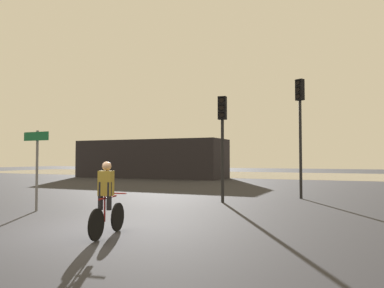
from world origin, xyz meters
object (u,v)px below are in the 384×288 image
(distant_building, at_px, (150,159))
(traffic_light_center, at_px, (222,128))
(traffic_light_far_right, at_px, (300,116))
(direction_sign_post, at_px, (37,158))
(cyclist, at_px, (107,198))

(distant_building, xyz_separation_m, traffic_light_center, (12.29, -15.40, 1.20))
(distant_building, bearing_deg, traffic_light_far_right, -40.63)
(traffic_light_far_right, relative_size, direction_sign_post, 1.95)
(traffic_light_center, bearing_deg, direction_sign_post, 39.14)
(traffic_light_far_right, bearing_deg, traffic_light_center, 73.41)
(direction_sign_post, height_order, cyclist, direction_sign_post)
(direction_sign_post, bearing_deg, traffic_light_far_right, -131.83)
(distant_building, relative_size, traffic_light_far_right, 2.68)
(direction_sign_post, relative_size, cyclist, 1.54)
(distant_building, relative_size, traffic_light_center, 3.32)
(cyclist, bearing_deg, distant_building, 107.12)
(distant_building, xyz_separation_m, direction_sign_post, (7.61, -20.13, 0.02))
(traffic_light_center, relative_size, direction_sign_post, 1.58)
(traffic_light_center, xyz_separation_m, traffic_light_far_right, (2.56, 2.65, 0.62))
(distant_building, bearing_deg, direction_sign_post, -69.28)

